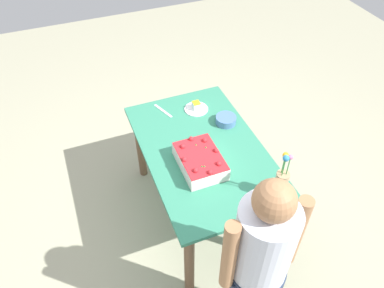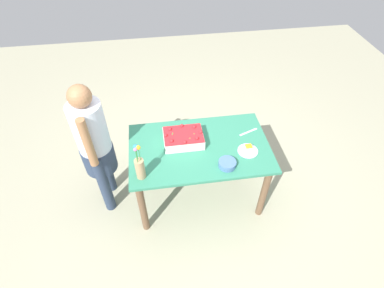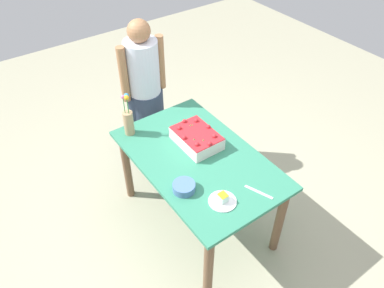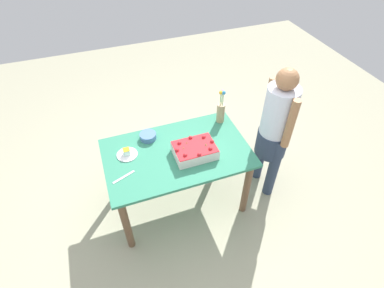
% 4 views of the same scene
% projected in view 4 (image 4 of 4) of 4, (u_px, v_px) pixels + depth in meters
% --- Properties ---
extents(ground_plane, '(8.00, 8.00, 0.00)m').
position_uv_depth(ground_plane, '(179.00, 200.00, 3.33)').
color(ground_plane, '#A5A286').
extents(dining_table, '(1.36, 0.84, 0.76)m').
position_uv_depth(dining_table, '(177.00, 161.00, 2.89)').
color(dining_table, '#317E60').
rests_on(dining_table, ground_plane).
extents(sheet_cake, '(0.38, 0.28, 0.13)m').
position_uv_depth(sheet_cake, '(195.00, 150.00, 2.74)').
color(sheet_cake, white).
rests_on(sheet_cake, dining_table).
extents(serving_plate_with_slice, '(0.19, 0.19, 0.07)m').
position_uv_depth(serving_plate_with_slice, '(127.00, 153.00, 2.77)').
color(serving_plate_with_slice, white).
rests_on(serving_plate_with_slice, dining_table).
extents(cake_knife, '(0.21, 0.10, 0.00)m').
position_uv_depth(cake_knife, '(124.00, 177.00, 2.58)').
color(cake_knife, silver).
rests_on(cake_knife, dining_table).
extents(flower_vase, '(0.08, 0.08, 0.38)m').
position_uv_depth(flower_vase, '(221.00, 111.00, 3.05)').
color(flower_vase, tan).
rests_on(flower_vase, dining_table).
extents(fruit_bowl, '(0.16, 0.16, 0.06)m').
position_uv_depth(fruit_bowl, '(148.00, 136.00, 2.92)').
color(fruit_bowl, '#4A6FA0').
rests_on(fruit_bowl, dining_table).
extents(person_standing, '(0.31, 0.45, 1.49)m').
position_uv_depth(person_standing, '(275.00, 127.00, 2.91)').
color(person_standing, '#29374F').
rests_on(person_standing, ground_plane).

